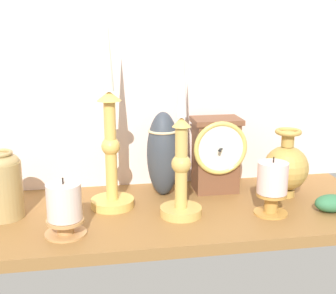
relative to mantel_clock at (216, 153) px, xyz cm
name	(u,v)px	position (x,y,z in cm)	size (l,w,h in cm)	color
ground_plane	(154,215)	(-16.22, -9.35, -10.61)	(100.00, 36.00, 2.40)	brown
back_wall	(142,52)	(-16.22, 9.15, 23.09)	(120.00, 2.00, 65.00)	silver
mantel_clock	(216,153)	(0.00, 0.00, 0.00)	(12.61, 10.47, 17.86)	brown
candlestick_tall_left	(181,157)	(-11.13, -13.11, 3.27)	(8.82, 8.82, 43.00)	tan
candlestick_tall_center	(111,145)	(-25.06, -5.82, 4.66)	(9.53, 9.53, 42.78)	#DBAD54
brass_vase_bulbous	(286,167)	(15.16, -5.76, -2.36)	(10.34, 10.34, 15.89)	#B79144
brass_vase_jar	(2,183)	(-47.57, -7.74, -1.97)	(8.16, 8.16, 14.23)	#A58A54
pillar_candle_front	(272,185)	(7.85, -15.54, -3.02)	(7.17, 7.17, 12.54)	#BA843B
pillar_candle_near_clock	(64,209)	(-34.72, -18.40, -4.14)	(8.02, 8.02, 11.39)	tan
tall_ceramic_vase	(163,153)	(-12.82, -0.27, 0.66)	(7.52, 7.52, 19.86)	#343B45
ivy_sprig	(331,203)	(21.10, -16.64, -7.54)	(7.36, 5.15, 3.72)	#316E45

